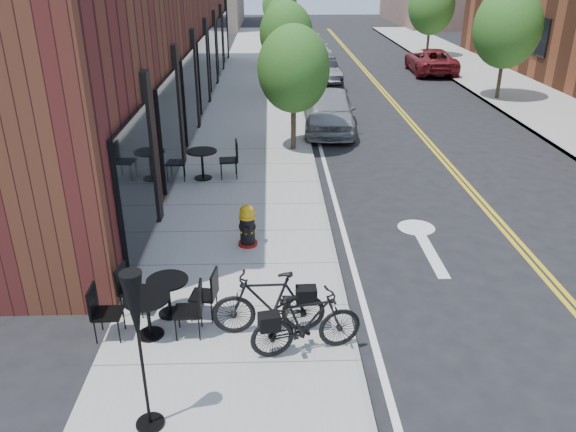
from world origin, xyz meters
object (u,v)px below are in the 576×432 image
object	(u,v)px
bistro_set_c	(202,160)
bicycle_right	(307,323)
parked_car_b	(319,70)
parked_car_c	(312,48)
fire_hydrant	(247,226)
bistro_set_a	(148,311)
bistro_set_b	(168,292)
parked_car_far	(431,61)
patio_umbrella	(136,320)
parked_car_a	(330,111)
bicycle_left	(268,303)

from	to	relation	value
bistro_set_c	bicycle_right	bearing A→B (deg)	-79.06
parked_car_b	parked_car_c	xyz separation A→B (m)	(0.22, 8.15, -0.04)
bicycle_right	parked_car_c	distance (m)	29.26
fire_hydrant	bistro_set_a	size ratio (longest dim) A/B	0.55
bistro_set_b	parked_car_b	distance (m)	20.39
parked_car_far	parked_car_b	bearing A→B (deg)	27.18
bistro_set_b	patio_umbrella	bearing A→B (deg)	-78.08
fire_hydrant	parked_car_b	distance (m)	17.69
bistro_set_a	parked_car_a	xyz separation A→B (m)	(4.07, 12.19, 0.16)
bistro_set_a	patio_umbrella	distance (m)	2.27
patio_umbrella	parked_car_a	bearing A→B (deg)	75.26
patio_umbrella	parked_car_b	world-z (taller)	patio_umbrella
parked_car_b	parked_car_far	size ratio (longest dim) A/B	0.90
bistro_set_c	parked_car_b	distance (m)	14.11
bicycle_left	parked_car_b	xyz separation A→B (m)	(2.49, 20.51, 0.04)
bicycle_right	parked_car_c	world-z (taller)	parked_car_c
fire_hydrant	bicycle_left	world-z (taller)	bicycle_left
bicycle_left	parked_car_c	world-z (taller)	parked_car_c
patio_umbrella	parked_car_far	size ratio (longest dim) A/B	0.48
fire_hydrant	bistro_set_c	size ratio (longest dim) A/B	0.48
patio_umbrella	parked_car_c	bearing A→B (deg)	82.11
bicycle_left	bistro_set_c	size ratio (longest dim) A/B	0.93
bistro_set_a	patio_umbrella	size ratio (longest dim) A/B	0.74
bistro_set_a	parked_car_c	world-z (taller)	parked_car_c
parked_car_a	parked_car_c	bearing A→B (deg)	93.35
bicycle_left	patio_umbrella	size ratio (longest dim) A/B	0.80
bistro_set_a	parked_car_b	size ratio (longest dim) A/B	0.39
fire_hydrant	bistro_set_b	world-z (taller)	fire_hydrant
bistro_set_a	parked_car_far	size ratio (longest dim) A/B	0.35
bistro_set_b	bistro_set_c	world-z (taller)	bistro_set_c
parked_car_b	fire_hydrant	bearing A→B (deg)	-106.47
fire_hydrant	bicycle_right	xyz separation A→B (m)	(1.01, -3.58, 0.08)
bicycle_right	bistro_set_b	distance (m)	2.48
bistro_set_b	parked_car_far	distance (m)	25.15
bicycle_left	parked_car_c	size ratio (longest dim) A/B	0.40
parked_car_c	bistro_set_a	bearing A→B (deg)	-104.23
bicycle_left	bicycle_right	world-z (taller)	bicycle_left
bistro_set_a	parked_car_a	size ratio (longest dim) A/B	0.39
bicycle_right	bistro_set_a	xyz separation A→B (m)	(-2.46, 0.48, -0.06)
fire_hydrant	bistro_set_b	xyz separation A→B (m)	(-1.23, -2.52, -0.00)
parked_car_c	parked_car_far	xyz separation A→B (m)	(6.07, -5.23, -0.00)
fire_hydrant	bistro_set_c	distance (m)	4.24
bistro_set_c	parked_car_c	distance (m)	22.05
bistro_set_c	parked_car_a	bearing A→B (deg)	45.43
bistro_set_c	patio_umbrella	distance (m)	9.10
bicycle_left	bistro_set_b	distance (m)	1.76
fire_hydrant	parked_car_a	xyz separation A→B (m)	(2.63, 9.09, 0.18)
fire_hydrant	parked_car_a	world-z (taller)	parked_car_a
bistro_set_b	parked_car_b	size ratio (longest dim) A/B	0.39
patio_umbrella	bistro_set_a	bearing A→B (deg)	100.61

